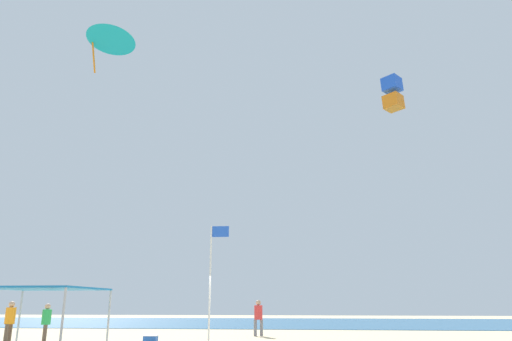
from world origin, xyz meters
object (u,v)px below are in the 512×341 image
(person_central, at_px, (258,315))
(banner_flag, at_px, (212,278))
(kite_box_blue, at_px, (393,93))
(person_rightmost, at_px, (10,318))
(kite_delta_teal, at_px, (112,37))
(canopy_tent, at_px, (42,290))
(person_leftmost, at_px, (46,320))
(cooler_box, at_px, (150,340))

(person_central, distance_m, banner_flag, 10.94)
(banner_flag, xyz_separation_m, kite_box_blue, (11.43, 26.68, 18.21))
(person_rightmost, bearing_deg, banner_flag, 57.84)
(person_central, height_order, banner_flag, banner_flag)
(kite_delta_teal, bearing_deg, person_central, -15.12)
(kite_box_blue, bearing_deg, person_rightmost, -6.56)
(canopy_tent, xyz_separation_m, person_leftmost, (-3.05, 5.94, -1.10))
(kite_delta_teal, bearing_deg, cooler_box, -40.28)
(canopy_tent, distance_m, cooler_box, 6.30)
(canopy_tent, relative_size, person_central, 1.84)
(person_central, xyz_separation_m, kite_delta_teal, (-13.07, 7.43, 22.04))
(person_rightmost, bearing_deg, person_central, 114.22)
(person_leftmost, xyz_separation_m, banner_flag, (8.60, -5.75, 1.46))
(person_leftmost, relative_size, cooler_box, 2.89)
(person_central, height_order, person_rightmost, person_central)
(canopy_tent, distance_m, banner_flag, 5.57)
(person_central, relative_size, kite_delta_teal, 0.37)
(kite_delta_teal, bearing_deg, person_rightmost, -63.60)
(person_leftmost, xyz_separation_m, cooler_box, (4.90, -0.21, -0.79))
(canopy_tent, xyz_separation_m, banner_flag, (5.56, 0.19, 0.36))
(banner_flag, height_order, kite_box_blue, kite_box_blue)
(person_central, bearing_deg, banner_flag, -98.75)
(person_leftmost, distance_m, cooler_box, 4.97)
(person_rightmost, distance_m, kite_delta_teal, 25.85)
(kite_delta_teal, bearing_deg, person_leftmost, -57.37)
(person_leftmost, bearing_deg, banner_flag, 21.79)
(person_rightmost, distance_m, kite_box_blue, 36.13)
(person_central, distance_m, kite_box_blue, 27.49)
(canopy_tent, bearing_deg, person_rightmost, 129.44)
(person_rightmost, bearing_deg, person_leftmost, 109.74)
(banner_flag, bearing_deg, kite_box_blue, 66.80)
(person_rightmost, xyz_separation_m, kite_delta_teal, (-2.77, 13.15, 22.08))
(canopy_tent, distance_m, kite_delta_teal, 28.90)
(person_central, xyz_separation_m, kite_box_blue, (11.07, 15.82, 19.57))
(canopy_tent, height_order, person_central, canopy_tent)
(person_rightmost, relative_size, kite_box_blue, 0.54)
(person_central, distance_m, kite_delta_teal, 26.67)
(person_leftmost, relative_size, person_rightmost, 0.94)
(canopy_tent, xyz_separation_m, kite_delta_teal, (-7.15, 18.47, 21.05))
(canopy_tent, height_order, banner_flag, banner_flag)
(person_leftmost, relative_size, person_central, 0.90)
(kite_delta_teal, distance_m, kite_box_blue, 25.68)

